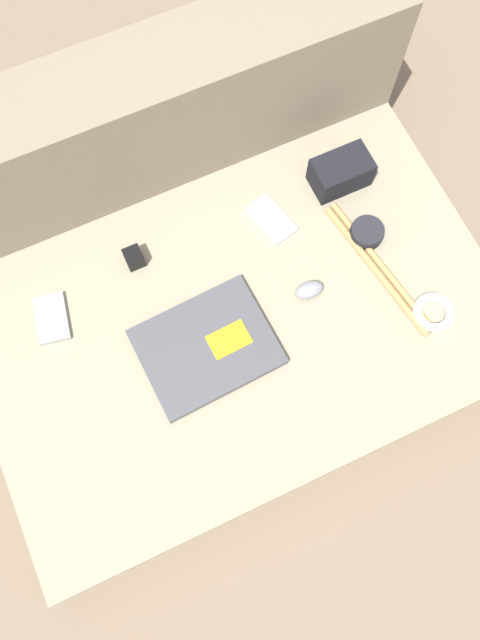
% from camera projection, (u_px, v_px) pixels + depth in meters
% --- Properties ---
extents(ground_plane, '(8.00, 8.00, 0.00)m').
position_uv_depth(ground_plane, '(240.00, 340.00, 1.55)').
color(ground_plane, '#7A6651').
extents(couch_seat, '(1.19, 0.76, 0.14)m').
position_uv_depth(couch_seat, '(240.00, 332.00, 1.48)').
color(couch_seat, gray).
rests_on(couch_seat, ground_plane).
extents(couch_backrest, '(1.19, 0.20, 0.47)m').
position_uv_depth(couch_backrest, '(155.00, 134.00, 1.46)').
color(couch_backrest, '#7F705B').
rests_on(couch_backrest, ground_plane).
extents(laptop, '(0.30, 0.24, 0.03)m').
position_uv_depth(laptop, '(207.00, 347.00, 1.39)').
color(laptop, '#47474C').
rests_on(laptop, couch_seat).
extents(computer_mouse, '(0.07, 0.04, 0.04)m').
position_uv_depth(computer_mouse, '(309.00, 290.00, 1.42)').
color(computer_mouse, gray).
rests_on(computer_mouse, couch_seat).
extents(speaker_puck, '(0.08, 0.08, 0.03)m').
position_uv_depth(speaker_puck, '(367.00, 233.00, 1.47)').
color(speaker_puck, black).
rests_on(speaker_puck, couch_seat).
extents(phone_silver, '(0.09, 0.12, 0.01)m').
position_uv_depth(phone_silver, '(52.00, 318.00, 1.41)').
color(phone_silver, '#99999E').
rests_on(phone_silver, couch_seat).
extents(phone_black, '(0.10, 0.13, 0.01)m').
position_uv_depth(phone_black, '(271.00, 219.00, 1.49)').
color(phone_black, '#B7B7BC').
rests_on(phone_black, couch_seat).
extents(camera_pouch, '(0.14, 0.09, 0.08)m').
position_uv_depth(camera_pouch, '(341.00, 172.00, 1.49)').
color(camera_pouch, black).
rests_on(camera_pouch, couch_seat).
extents(charger_brick, '(0.04, 0.04, 0.05)m').
position_uv_depth(charger_brick, '(134.00, 258.00, 1.44)').
color(charger_brick, black).
rests_on(charger_brick, couch_seat).
extents(cable_coil, '(0.10, 0.10, 0.02)m').
position_uv_depth(cable_coil, '(434.00, 312.00, 1.41)').
color(cable_coil, white).
rests_on(cable_coil, couch_seat).
extents(drumstick_pair, '(0.09, 0.38, 0.02)m').
position_uv_depth(drumstick_pair, '(379.00, 268.00, 1.45)').
color(drumstick_pair, tan).
rests_on(drumstick_pair, couch_seat).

